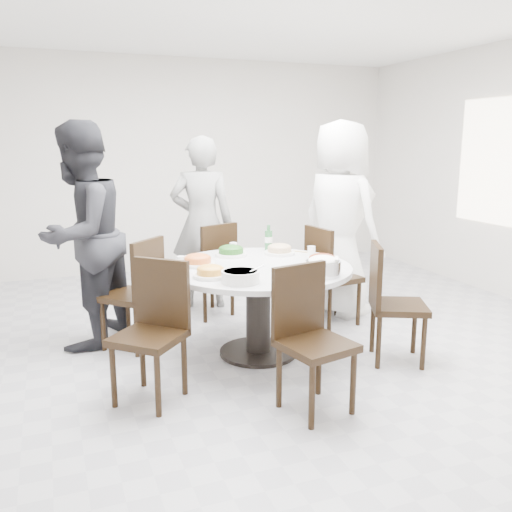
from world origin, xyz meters
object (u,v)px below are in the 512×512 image
object	(u,v)px
dining_table	(258,310)
chair_se	(399,304)
soup_bowl	(240,277)
beverage_bottle	(269,238)
chair_n	(208,269)
diner_middle	(202,223)
diner_left	(81,236)
chair_sw	(148,334)
rice_bowl	(323,268)
chair_s	(316,342)
chair_nw	(131,293)
chair_ne	(334,275)
diner_right	(340,219)

from	to	relation	value
dining_table	chair_se	size ratio (longest dim) A/B	1.58
soup_bowl	beverage_bottle	distance (m)	1.15
dining_table	beverage_bottle	distance (m)	0.79
soup_bowl	beverage_bottle	size ratio (longest dim) A/B	1.15
dining_table	chair_se	world-z (taller)	chair_se
chair_n	diner_middle	distance (m)	0.54
dining_table	diner_left	distance (m)	1.60
soup_bowl	chair_sw	bearing A→B (deg)	-174.03
rice_bowl	beverage_bottle	size ratio (longest dim) A/B	1.10
diner_left	diner_middle	bearing A→B (deg)	157.81
rice_bowl	soup_bowl	size ratio (longest dim) A/B	0.96
chair_n	diner_left	world-z (taller)	diner_left
chair_s	diner_left	bearing A→B (deg)	113.64
chair_se	chair_sw	bearing A→B (deg)	114.66
diner_left	beverage_bottle	size ratio (longest dim) A/B	7.99
chair_nw	chair_sw	bearing A→B (deg)	43.15
chair_ne	dining_table	bearing A→B (deg)	108.00
dining_table	diner_left	size ratio (longest dim) A/B	0.79
chair_sw	diner_left	world-z (taller)	diner_left
chair_s	beverage_bottle	world-z (taller)	beverage_bottle
chair_sw	chair_s	xyz separation A→B (m)	(0.98, -0.53, 0.00)
rice_bowl	beverage_bottle	world-z (taller)	beverage_bottle
chair_se	diner_middle	distance (m)	2.29
chair_n	rice_bowl	size ratio (longest dim) A/B	3.63
chair_se	soup_bowl	distance (m)	1.33
chair_sw	rice_bowl	world-z (taller)	chair_sw
beverage_bottle	chair_nw	bearing A→B (deg)	179.86
chair_sw	soup_bowl	bearing A→B (deg)	49.04
chair_n	diner_middle	bearing A→B (deg)	-116.55
chair_s	chair_se	bearing A→B (deg)	14.55
diner_right	soup_bowl	world-z (taller)	diner_right
diner_right	soup_bowl	distance (m)	1.88
chair_se	diner_right	size ratio (longest dim) A/B	0.49
chair_sw	soup_bowl	distance (m)	0.75
dining_table	diner_right	xyz separation A→B (m)	(1.16, 0.74, 0.59)
chair_n	diner_right	xyz separation A→B (m)	(1.25, -0.40, 0.49)
chair_s	rice_bowl	size ratio (longest dim) A/B	3.63
chair_ne	chair_s	xyz separation A→B (m)	(-0.96, -1.50, 0.00)
rice_bowl	dining_table	bearing A→B (deg)	125.38
rice_bowl	soup_bowl	world-z (taller)	rice_bowl
chair_n	rice_bowl	bearing A→B (deg)	84.68
diner_left	beverage_bottle	distance (m)	1.62
chair_n	chair_sw	bearing A→B (deg)	41.32
chair_s	diner_right	size ratio (longest dim) A/B	0.49
chair_ne	rice_bowl	xyz separation A→B (m)	(-0.62, -0.93, 0.33)
diner_right	chair_sw	bearing A→B (deg)	101.56
chair_nw	diner_middle	xyz separation A→B (m)	(0.89, 0.94, 0.42)
beverage_bottle	chair_ne	bearing A→B (deg)	-5.79
chair_ne	beverage_bottle	size ratio (longest dim) A/B	3.99
diner_left	chair_sw	bearing A→B (deg)	51.73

